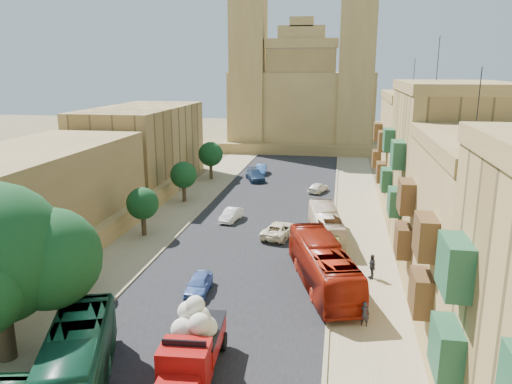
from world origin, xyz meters
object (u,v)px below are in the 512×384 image
(street_tree_a, at_px, (73,253))
(car_blue_a, at_px, (199,284))
(bus_cream_east, at_px, (326,225))
(car_dkblue, at_px, (255,175))
(car_blue_b, at_px, (261,169))
(red_truck, at_px, (192,345))
(bus_red_east, at_px, (323,265))
(olive_pickup, at_px, (325,252))
(car_white_a, at_px, (231,215))
(pedestrian_c, at_px, (372,266))
(street_tree_c, at_px, (184,175))
(church, at_px, (303,97))
(street_tree_b, at_px, (143,204))
(bus_green_north, at_px, (72,375))
(pedestrian_a, at_px, (365,314))
(street_tree_d, at_px, (211,154))
(car_white_b, at_px, (318,187))
(car_cream, at_px, (279,230))

(street_tree_a, bearing_deg, car_blue_a, 8.94)
(bus_cream_east, relative_size, car_dkblue, 1.96)
(car_blue_b, bearing_deg, red_truck, -89.48)
(bus_red_east, bearing_deg, olive_pickup, -106.85)
(car_white_a, bearing_deg, street_tree_a, -101.56)
(red_truck, bearing_deg, car_dkblue, 95.75)
(pedestrian_c, bearing_deg, street_tree_c, -147.71)
(church, bearing_deg, bus_red_east, -84.14)
(street_tree_b, height_order, car_dkblue, street_tree_b)
(street_tree_b, xyz_separation_m, bus_cream_east, (16.31, 1.69, -1.62))
(church, height_order, street_tree_c, church)
(car_white_a, relative_size, pedestrian_c, 1.98)
(car_blue_a, bearing_deg, car_blue_b, 90.05)
(church, bearing_deg, bus_cream_east, -83.20)
(bus_green_north, xyz_separation_m, car_dkblue, (0.11, 47.10, -0.88))
(pedestrian_a, xyz_separation_m, pedestrian_c, (0.79, 7.09, 0.14))
(pedestrian_a, bearing_deg, car_blue_b, -60.68)
(bus_green_north, bearing_deg, bus_red_east, 34.66)
(red_truck, relative_size, car_dkblue, 1.33)
(street_tree_d, xyz_separation_m, car_blue_a, (8.23, -34.71, -2.81))
(bus_red_east, relative_size, car_white_b, 3.20)
(bus_red_east, relative_size, pedestrian_a, 7.27)
(car_cream, distance_m, car_white_b, 17.42)
(car_dkblue, bearing_deg, pedestrian_a, -91.79)
(street_tree_c, bearing_deg, car_cream, -40.23)
(street_tree_d, bearing_deg, car_blue_b, 35.69)
(street_tree_d, relative_size, pedestrian_c, 2.76)
(church, relative_size, car_cream, 7.45)
(street_tree_c, xyz_separation_m, bus_green_north, (6.00, -35.00, -1.48))
(car_white_b, relative_size, pedestrian_c, 1.93)
(bus_green_north, xyz_separation_m, car_white_b, (8.82, 41.89, -0.99))
(church, distance_m, car_blue_a, 65.95)
(street_tree_d, xyz_separation_m, bus_cream_east, (16.31, -22.31, -2.07))
(bus_cream_east, bearing_deg, car_cream, -7.93)
(street_tree_b, xyz_separation_m, red_truck, (10.52, -19.78, -1.32))
(church, relative_size, car_white_a, 9.88)
(church, distance_m, bus_red_east, 63.75)
(street_tree_b, xyz_separation_m, street_tree_c, (0.00, 12.00, 0.10))
(street_tree_b, relative_size, car_white_b, 1.25)
(olive_pickup, bearing_deg, car_blue_b, 107.54)
(bus_green_north, height_order, car_white_b, bus_green_north)
(bus_red_east, distance_m, car_cream, 10.89)
(street_tree_b, xyz_separation_m, car_dkblue, (6.11, 24.10, -2.26))
(pedestrian_a, bearing_deg, car_white_a, -45.10)
(street_tree_c, relative_size, bus_green_north, 0.40)
(car_white_b, bearing_deg, pedestrian_c, 122.98)
(red_truck, distance_m, bus_cream_east, 22.24)
(bus_green_north, bearing_deg, olive_pickup, 41.19)
(car_cream, relative_size, car_dkblue, 0.98)
(olive_pickup, bearing_deg, bus_green_north, -118.93)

